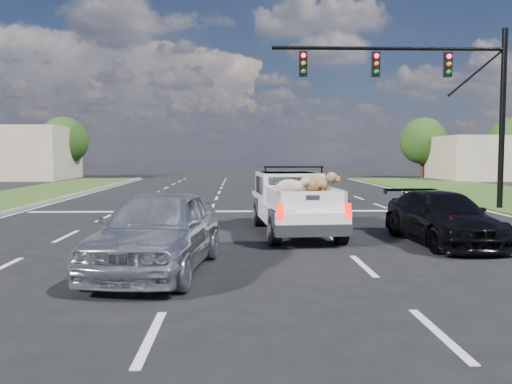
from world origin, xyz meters
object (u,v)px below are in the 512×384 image
at_px(traffic_signal, 442,88).
at_px(pickup_truck, 294,202).
at_px(black_coupe, 442,218).
at_px(silver_sedan, 157,230).

xyz_separation_m(traffic_signal, pickup_truck, (-6.36, -6.09, -3.86)).
bearing_deg(pickup_truck, traffic_signal, 39.52).
distance_m(pickup_truck, black_coupe, 3.90).
bearing_deg(silver_sedan, pickup_truck, 64.36).
relative_size(pickup_truck, black_coupe, 1.17).
distance_m(pickup_truck, silver_sedan, 5.63).
bearing_deg(silver_sedan, traffic_signal, 56.07).
xyz_separation_m(pickup_truck, black_coupe, (3.44, -1.81, -0.24)).
distance_m(traffic_signal, pickup_truck, 9.61).
xyz_separation_m(pickup_truck, silver_sedan, (-3.04, -4.74, -0.09)).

